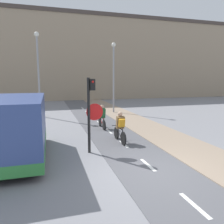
{
  "coord_description": "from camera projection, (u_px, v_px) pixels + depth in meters",
  "views": [
    {
      "loc": [
        -3.16,
        -5.98,
        2.95
      ],
      "look_at": [
        0.0,
        4.93,
        1.2
      ],
      "focal_mm": 35.0,
      "sensor_mm": 36.0,
      "label": 1
    }
  ],
  "objects": [
    {
      "name": "bike_lane",
      "position": [
        155.0,
        171.0,
        7.0
      ],
      "size": [
        2.55,
        60.0,
        0.02
      ],
      "color": "#56565B",
      "rests_on": "ground_plane"
    },
    {
      "name": "cyclist_near",
      "position": [
        120.0,
        128.0,
        10.06
      ],
      "size": [
        0.46,
        1.66,
        1.44
      ],
      "color": "black",
      "rests_on": "ground_plane"
    },
    {
      "name": "cyclist_far",
      "position": [
        102.0,
        118.0,
        12.92
      ],
      "size": [
        0.46,
        1.61,
        1.41
      ],
      "color": "black",
      "rests_on": "ground_plane"
    },
    {
      "name": "traffic_light_pole",
      "position": [
        91.0,
        107.0,
        8.53
      ],
      "size": [
        0.67,
        0.25,
        2.98
      ],
      "color": "black",
      "rests_on": "ground_plane"
    },
    {
      "name": "street_lamp_far",
      "position": [
        38.0,
        65.0,
        16.51
      ],
      "size": [
        0.36,
        0.36,
        6.38
      ],
      "color": "gray",
      "rests_on": "ground_plane"
    },
    {
      "name": "sidewalk_strip",
      "position": [
        218.0,
        162.0,
        7.67
      ],
      "size": [
        2.4,
        60.0,
        0.05
      ],
      "color": "gray",
      "rests_on": "ground_plane"
    },
    {
      "name": "building_row_background",
      "position": [
        70.0,
        58.0,
        31.03
      ],
      "size": [
        60.0,
        5.2,
        11.72
      ],
      "color": "gray",
      "rests_on": "ground_plane"
    },
    {
      "name": "street_lamp_sidewalk",
      "position": [
        114.0,
        70.0,
        18.42
      ],
      "size": [
        0.36,
        0.36,
        5.9
      ],
      "color": "gray",
      "rests_on": "ground_plane"
    },
    {
      "name": "van",
      "position": [
        14.0,
        129.0,
        8.01
      ],
      "size": [
        2.14,
        4.78,
        2.27
      ],
      "color": "#334784",
      "rests_on": "ground_plane"
    },
    {
      "name": "ground_plane",
      "position": [
        155.0,
        171.0,
        6.99
      ],
      "size": [
        120.0,
        120.0,
        0.0
      ],
      "primitive_type": "plane",
      "color": "gray"
    }
  ]
}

